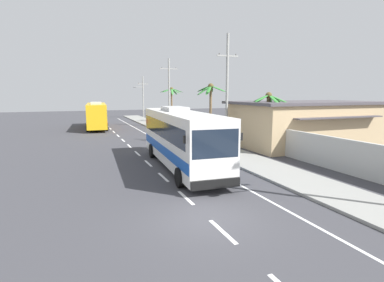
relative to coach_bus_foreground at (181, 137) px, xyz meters
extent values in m
plane|color=#3A3A3F|center=(-1.77, -8.29, -2.04)|extent=(160.00, 160.00, 0.00)
cube|color=gray|center=(5.03, 1.71, -1.97)|extent=(3.20, 90.00, 0.14)
cube|color=white|center=(-1.77, -9.49, -2.03)|extent=(0.16, 2.00, 0.01)
cube|color=white|center=(-1.77, -5.73, -2.03)|extent=(0.16, 2.00, 0.01)
cube|color=white|center=(-1.77, -1.97, -2.03)|extent=(0.16, 2.00, 0.01)
cube|color=white|center=(-1.77, 1.79, -2.03)|extent=(0.16, 2.00, 0.01)
cube|color=white|center=(-1.77, 5.55, -2.03)|extent=(0.16, 2.00, 0.01)
cube|color=white|center=(-1.77, 9.31, -2.03)|extent=(0.16, 2.00, 0.01)
cube|color=white|center=(-1.77, 13.07, -2.03)|extent=(0.16, 2.00, 0.01)
cube|color=white|center=(-1.77, 16.83, -2.03)|extent=(0.16, 2.00, 0.01)
cube|color=white|center=(-1.77, 20.59, -2.03)|extent=(0.16, 2.00, 0.01)
cube|color=white|center=(-1.77, 24.35, -2.03)|extent=(0.16, 2.00, 0.01)
cube|color=white|center=(-1.77, 28.11, -2.03)|extent=(0.16, 2.00, 0.01)
cube|color=white|center=(-1.77, 31.87, -2.03)|extent=(0.16, 2.00, 0.01)
cube|color=white|center=(-1.77, 35.63, -2.03)|extent=(0.16, 2.00, 0.01)
cube|color=white|center=(-1.77, 39.39, -2.03)|extent=(0.16, 2.00, 0.01)
cube|color=white|center=(1.61, 6.71, -2.03)|extent=(0.14, 70.00, 0.01)
cube|color=#B2B2AD|center=(8.83, 5.71, -0.99)|extent=(0.24, 60.00, 2.10)
cube|color=white|center=(0.00, -0.03, -0.02)|extent=(3.24, 12.02, 3.25)
cube|color=#192333|center=(0.01, 0.17, 0.54)|extent=(3.21, 11.07, 1.04)
cube|color=#192333|center=(-0.35, -5.92, 0.46)|extent=(2.34, 0.24, 1.36)
cube|color=blue|center=(0.00, -0.03, -0.75)|extent=(3.26, 11.78, 0.58)
cube|color=black|center=(-0.36, -6.01, -1.45)|extent=(2.50, 0.31, 0.44)
cube|color=#B7B7B7|center=(0.09, 1.46, 1.74)|extent=(1.55, 2.69, 0.28)
cube|color=black|center=(1.11, -5.80, 0.71)|extent=(0.12, 0.09, 0.36)
cube|color=black|center=(-1.79, -5.63, 0.71)|extent=(0.12, 0.09, 0.36)
cylinder|color=black|center=(1.00, -4.25, -1.52)|extent=(0.38, 1.06, 1.04)
cylinder|color=black|center=(-1.49, -4.11, -1.52)|extent=(0.38, 1.06, 1.04)
cylinder|color=black|center=(1.45, 3.46, -1.52)|extent=(0.38, 1.06, 1.04)
cylinder|color=black|center=(-1.03, 3.61, -1.52)|extent=(0.38, 1.06, 1.04)
cube|color=gold|center=(-3.42, 25.37, -0.13)|extent=(3.23, 11.46, 3.03)
cube|color=#192333|center=(-3.44, 25.17, 0.40)|extent=(3.20, 10.56, 0.97)
cube|color=#192333|center=(-3.03, 30.97, 0.32)|extent=(2.24, 0.26, 1.27)
cube|color=red|center=(-3.42, 25.37, -0.81)|extent=(3.25, 11.24, 0.55)
cube|color=black|center=(-3.02, 31.06, -1.45)|extent=(2.39, 0.33, 0.44)
cube|color=#B7B7B7|center=(-3.52, 23.95, 1.52)|extent=(1.51, 2.58, 0.28)
cube|color=black|center=(-4.44, 30.86, 0.55)|extent=(0.13, 0.09, 0.36)
cube|color=black|center=(-1.64, 30.66, 0.55)|extent=(0.13, 0.09, 0.36)
cylinder|color=black|center=(-4.33, 29.40, -1.52)|extent=(0.39, 1.06, 1.04)
cylinder|color=black|center=(-1.95, 29.23, -1.52)|extent=(0.39, 1.06, 1.04)
cylinder|color=black|center=(-4.85, 22.06, -1.52)|extent=(0.39, 1.06, 1.04)
cylinder|color=black|center=(-2.47, 21.89, -1.52)|extent=(0.39, 1.06, 1.04)
cylinder|color=black|center=(2.57, 8.47, -1.74)|extent=(0.14, 0.61, 0.60)
cylinder|color=black|center=(2.48, 9.83, -1.74)|extent=(0.16, 0.61, 0.60)
cube|color=black|center=(2.53, 9.10, -1.52)|extent=(0.32, 1.11, 0.36)
cube|color=black|center=(2.51, 9.40, -1.32)|extent=(0.28, 0.62, 0.12)
cylinder|color=gray|center=(2.56, 8.59, -1.44)|extent=(0.08, 0.32, 0.67)
cylinder|color=black|center=(2.56, 8.69, -1.00)|extent=(0.56, 0.08, 0.04)
sphere|color=#EAEACC|center=(2.57, 8.57, -1.14)|extent=(0.14, 0.14, 0.14)
cylinder|color=beige|center=(2.51, 9.35, -1.03)|extent=(0.32, 0.32, 0.58)
sphere|color=blue|center=(2.51, 9.35, -0.61)|extent=(0.26, 0.26, 0.26)
cylinder|color=black|center=(5.50, 11.83, -1.51)|extent=(0.28, 0.28, 0.77)
cylinder|color=navy|center=(5.50, 11.83, -0.82)|extent=(0.36, 0.36, 0.61)
sphere|color=tan|center=(5.50, 11.83, -0.42)|extent=(0.21, 0.21, 0.21)
cylinder|color=beige|center=(5.15, 5.80, -1.47)|extent=(0.28, 0.28, 0.85)
cylinder|color=#2D7A47|center=(5.15, 5.80, -0.71)|extent=(0.36, 0.36, 0.67)
sphere|color=brown|center=(5.15, 5.80, -0.27)|extent=(0.24, 0.24, 0.24)
cylinder|color=#9E9E99|center=(6.63, 6.14, 2.99)|extent=(0.24, 0.24, 10.06)
cube|color=#9E9E99|center=(6.63, 6.14, 6.09)|extent=(2.08, 0.12, 0.12)
cylinder|color=#4C4742|center=(5.80, 6.14, 6.21)|extent=(0.08, 0.08, 0.16)
cylinder|color=#4C4742|center=(7.46, 6.14, 6.21)|extent=(0.08, 0.08, 0.16)
cylinder|color=#9E9E99|center=(6.54, 23.49, 2.81)|extent=(0.24, 0.24, 9.70)
cube|color=#9E9E99|center=(6.54, 23.49, 6.24)|extent=(2.58, 0.12, 0.12)
cylinder|color=#4C4742|center=(5.50, 23.49, 6.36)|extent=(0.08, 0.08, 0.16)
cylinder|color=#4C4742|center=(7.57, 23.49, 6.36)|extent=(0.08, 0.08, 0.16)
cylinder|color=#9E9E99|center=(6.56, 40.84, 2.03)|extent=(0.24, 0.24, 8.13)
cube|color=#9E9E99|center=(6.56, 40.84, 4.61)|extent=(2.12, 0.12, 0.12)
cylinder|color=#4C4742|center=(5.72, 40.84, 4.73)|extent=(0.08, 0.08, 0.16)
cylinder|color=#4C4742|center=(7.41, 40.84, 4.73)|extent=(0.08, 0.08, 0.16)
cylinder|color=#9E9E99|center=(5.73, 40.84, 4.01)|extent=(1.66, 0.09, 0.09)
cube|color=#4C4C51|center=(4.90, 40.84, 3.95)|extent=(0.44, 0.24, 0.14)
cylinder|color=brown|center=(9.17, 3.36, 0.27)|extent=(0.32, 0.32, 4.61)
ellipsoid|color=#337F33|center=(10.07, 3.35, 2.20)|extent=(1.86, 0.39, 1.04)
ellipsoid|color=#337F33|center=(9.77, 4.02, 2.18)|extent=(1.51, 1.60, 1.08)
ellipsoid|color=#337F33|center=(8.98, 4.30, 2.33)|extent=(0.75, 1.99, 0.80)
ellipsoid|color=#337F33|center=(8.36, 3.67, 2.14)|extent=(1.81, 0.98, 1.16)
ellipsoid|color=#337F33|center=(8.26, 3.01, 2.39)|extent=(1.98, 1.06, 0.67)
ellipsoid|color=#337F33|center=(9.14, 2.45, 2.23)|extent=(0.43, 1.89, 1.00)
ellipsoid|color=#337F33|center=(9.71, 2.59, 2.28)|extent=(1.39, 1.79, 0.89)
sphere|color=brown|center=(9.17, 3.36, 2.62)|extent=(0.56, 0.56, 0.56)
cylinder|color=brown|center=(8.89, 29.74, 0.73)|extent=(0.28, 0.28, 5.52)
ellipsoid|color=#3D893D|center=(9.91, 29.82, 3.28)|extent=(2.10, 0.51, 0.74)
ellipsoid|color=#3D893D|center=(9.58, 30.39, 3.09)|extent=(1.66, 1.60, 1.10)
ellipsoid|color=#3D893D|center=(8.57, 30.72, 3.32)|extent=(1.00, 2.11, 0.65)
ellipsoid|color=#3D893D|center=(8.06, 30.33, 3.27)|extent=(1.90, 1.50, 0.75)
ellipsoid|color=#3D893D|center=(7.99, 29.26, 3.27)|extent=(2.01, 1.29, 0.76)
ellipsoid|color=#3D893D|center=(8.71, 28.83, 3.06)|extent=(0.73, 1.95, 1.16)
ellipsoid|color=#3D893D|center=(9.36, 28.87, 3.18)|extent=(1.28, 1.95, 0.93)
sphere|color=brown|center=(8.89, 29.74, 3.54)|extent=(0.56, 0.56, 0.56)
cylinder|color=brown|center=(6.15, 8.58, 0.70)|extent=(0.25, 0.25, 5.47)
ellipsoid|color=#337F33|center=(7.01, 8.64, 3.24)|extent=(1.79, 0.48, 0.71)
ellipsoid|color=#337F33|center=(6.55, 9.34, 3.21)|extent=(1.15, 1.72, 0.76)
ellipsoid|color=#337F33|center=(5.78, 9.37, 3.25)|extent=(1.08, 1.76, 0.69)
ellipsoid|color=#337F33|center=(5.37, 8.43, 3.08)|extent=(1.69, 0.68, 1.02)
ellipsoid|color=#337F33|center=(5.64, 7.97, 3.09)|extent=(1.34, 1.51, 1.00)
ellipsoid|color=#337F33|center=(6.53, 7.80, 3.25)|extent=(1.10, 1.76, 0.69)
sphere|color=brown|center=(6.15, 8.58, 3.49)|extent=(0.56, 0.56, 0.56)
cube|color=tan|center=(13.74, 4.03, -0.11)|extent=(12.62, 7.41, 3.86)
cube|color=#4C474C|center=(13.74, 4.03, 1.94)|extent=(13.38, 7.85, 0.24)
cube|color=#4C474C|center=(13.74, -0.02, 0.86)|extent=(8.84, 0.80, 0.10)
camera|label=1|loc=(-6.46, -18.43, 2.79)|focal=28.25mm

